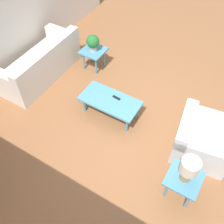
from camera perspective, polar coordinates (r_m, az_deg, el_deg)
ground_plane at (r=4.97m, az=3.99°, el=-3.27°), size 14.00×14.00×0.00m
sofa at (r=5.93m, az=-15.17°, el=9.88°), size 0.83×1.94×0.81m
armchair at (r=4.69m, az=18.72°, el=-5.71°), size 1.02×1.04×0.70m
coffee_table at (r=4.89m, az=-0.42°, el=2.28°), size 1.13×0.57×0.40m
side_table_plant at (r=5.93m, az=-4.05°, el=12.70°), size 0.50×0.50×0.47m
side_table_lamp at (r=4.09m, az=15.27°, el=-14.17°), size 0.50×0.50×0.47m
potted_plant at (r=5.76m, az=-4.20°, el=14.94°), size 0.28×0.28×0.37m
table_lamp at (r=3.77m, az=16.41°, el=-11.71°), size 0.27×0.27×0.46m
remote_control at (r=4.89m, az=0.98°, el=3.13°), size 0.16×0.05×0.02m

